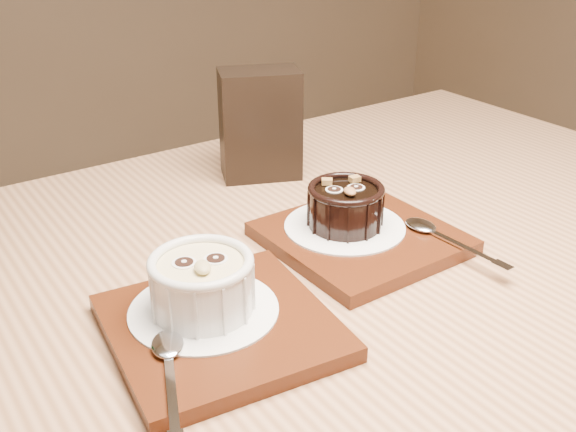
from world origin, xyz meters
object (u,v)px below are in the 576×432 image
at_px(ramekin_white, 202,282).
at_px(tray_right, 361,238).
at_px(tray_left, 220,327).
at_px(ramekin_dark, 346,204).
at_px(condiment_stand, 260,124).
at_px(table, 308,353).

xyz_separation_m(ramekin_white, tray_right, (0.20, 0.05, -0.04)).
relative_size(tray_left, ramekin_dark, 2.21).
bearing_deg(ramekin_dark, tray_right, -46.55).
bearing_deg(tray_left, ramekin_white, 108.00).
height_order(tray_left, tray_right, same).
height_order(tray_right, condiment_stand, condiment_stand).
bearing_deg(tray_right, table, -159.65).
bearing_deg(ramekin_white, ramekin_dark, 35.53).
relative_size(ramekin_white, ramekin_dark, 1.10).
relative_size(ramekin_white, condiment_stand, 0.64).
relative_size(tray_left, ramekin_white, 2.01).
height_order(ramekin_white, tray_right, ramekin_white).
relative_size(table, tray_right, 6.99).
distance_m(table, condiment_stand, 0.31).
bearing_deg(ramekin_dark, tray_left, -137.96).
xyz_separation_m(table, tray_right, (0.08, 0.03, 0.10)).
distance_m(tray_left, condiment_stand, 0.36).
height_order(table, condiment_stand, condiment_stand).
bearing_deg(condiment_stand, tray_left, -123.73).
height_order(table, ramekin_dark, ramekin_dark).
bearing_deg(tray_right, ramekin_white, -165.83).
distance_m(tray_right, ramekin_dark, 0.04).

